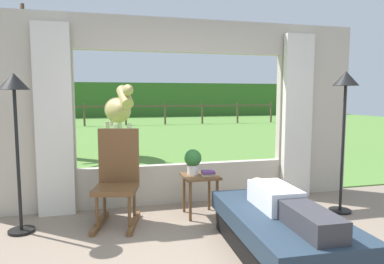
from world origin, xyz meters
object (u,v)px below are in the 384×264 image
floor_lamp_right (345,99)px  pasture_tree (49,90)px  recliner_sofa (281,233)px  side_table (200,182)px  book_stack (208,173)px  floor_lamp_left (15,105)px  potted_plant (193,160)px  rocking_chair (118,178)px  horse (118,111)px  reclining_person (285,204)px

floor_lamp_right → pasture_tree: bearing=129.2°
recliner_sofa → side_table: bearing=111.5°
book_stack → floor_lamp_left: size_ratio=0.10×
potted_plant → side_table: bearing=-36.9°
rocking_chair → book_stack: (1.10, -0.06, 0.01)m
rocking_chair → recliner_sofa: bearing=-27.5°
recliner_sofa → floor_lamp_right: bearing=36.8°
side_table → floor_lamp_right: (1.81, -0.33, 1.04)m
potted_plant → book_stack: 0.26m
pasture_tree → rocking_chair: bearing=-74.0°
potted_plant → floor_lamp_left: floor_lamp_left is taller
pasture_tree → book_stack: bearing=-63.1°
side_table → book_stack: size_ratio=3.00×
rocking_chair → horse: 4.33m
recliner_sofa → potted_plant: 1.51m
potted_plant → rocking_chair: bearing=-176.1°
reclining_person → book_stack: reclining_person is taller
reclining_person → rocking_chair: 1.97m
recliner_sofa → floor_lamp_right: 2.08m
floor_lamp_left → side_table: bearing=1.1°
pasture_tree → potted_plant: bearing=-64.0°
recliner_sofa → pasture_tree: 6.91m
rocking_chair → floor_lamp_left: 1.37m
side_table → floor_lamp_right: size_ratio=0.29×
recliner_sofa → floor_lamp_left: (-2.52, 1.23, 1.20)m
rocking_chair → floor_lamp_left: size_ratio=0.64×
floor_lamp_left → reclining_person: bearing=-26.9°
recliner_sofa → horse: horse is taller
floor_lamp_left → floor_lamp_right: 3.90m
book_stack → horse: horse is taller
floor_lamp_left → potted_plant: bearing=2.9°
side_table → floor_lamp_left: 2.30m
potted_plant → book_stack: size_ratio=1.85×
side_table → pasture_tree: (-2.41, 4.85, 1.22)m
book_stack → recliner_sofa: bearing=-73.5°
reclining_person → horse: (-1.26, 5.60, 0.63)m
recliner_sofa → pasture_tree: bearing=117.2°
recliner_sofa → book_stack: 1.30m
rocking_chair → reclining_person: bearing=-28.6°
rocking_chair → side_table: (1.02, 0.00, -0.12)m
recliner_sofa → reclining_person: 0.31m
book_stack → potted_plant: bearing=143.5°
reclining_person → pasture_tree: bearing=117.1°
potted_plant → floor_lamp_left: size_ratio=0.18×
reclining_person → rocking_chair: rocking_chair is taller
side_table → horse: horse is taller
reclining_person → potted_plant: potted_plant is taller
potted_plant → pasture_tree: bearing=116.0°
horse → rocking_chair: bearing=75.3°
reclining_person → pasture_tree: 6.90m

